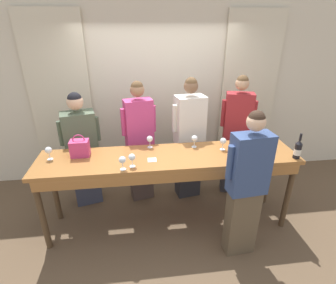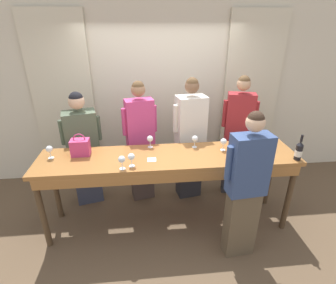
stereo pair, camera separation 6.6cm
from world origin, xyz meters
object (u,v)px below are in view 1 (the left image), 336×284
wine_glass_front_right (262,141)px  wine_glass_back_right (132,157)px  wine_bottle (298,150)px  guest_pink_top (140,142)px  wine_glass_back_left (194,139)px  wine_glass_front_mid (265,136)px  wine_glass_front_left (223,141)px  handbag (80,148)px  wine_glass_center_left (150,139)px  wine_glass_center_mid (238,146)px  tasting_bar (169,164)px  wine_glass_center_right (122,160)px  guest_striped_shirt (236,136)px  wine_glass_back_mid (49,151)px  guest_olive_jacket (82,151)px  host_pouring (246,187)px  guest_cream_sweater (189,140)px

wine_glass_front_right → wine_glass_back_right: bearing=-171.5°
wine_bottle → wine_glass_back_right: size_ratio=1.96×
wine_glass_front_right → guest_pink_top: bearing=159.1°
wine_glass_back_right → wine_glass_back_left: bearing=27.3°
wine_glass_front_mid → wine_glass_front_right: same height
wine_glass_front_left → wine_glass_front_right: 0.50m
handbag → wine_glass_front_left: (1.76, -0.05, 0.01)m
wine_bottle → wine_glass_center_left: bearing=163.6°
wine_glass_front_mid → wine_glass_center_mid: (-0.48, -0.26, 0.00)m
wine_bottle → wine_glass_back_right: 1.94m
wine_glass_front_right → wine_glass_back_right: size_ratio=1.00×
tasting_bar → handbag: (-1.06, 0.15, 0.21)m
wine_glass_center_left → wine_glass_center_right: (-0.33, -0.52, -0.00)m
wine_glass_center_right → guest_striped_shirt: guest_striped_shirt is taller
wine_bottle → wine_glass_center_mid: size_ratio=1.96×
wine_glass_back_mid → tasting_bar: bearing=-4.3°
handbag → wine_glass_front_left: 1.76m
wine_glass_center_left → guest_olive_jacket: size_ratio=0.09×
wine_glass_center_right → guest_olive_jacket: (-0.61, 0.88, -0.29)m
tasting_bar → wine_glass_center_left: bearing=126.9°
handbag → wine_glass_center_left: 0.86m
wine_bottle → wine_glass_back_left: (-1.14, 0.45, 0.00)m
wine_glass_back_right → guest_olive_jacket: guest_olive_jacket is taller
wine_glass_back_left → host_pouring: bearing=-62.4°
wine_glass_center_right → handbag: bearing=143.0°
wine_glass_center_left → wine_glass_back_mid: size_ratio=1.00×
guest_striped_shirt → wine_glass_front_left: bearing=-125.7°
guest_cream_sweater → guest_striped_shirt: guest_striped_shirt is taller
guest_olive_jacket → wine_glass_front_mid: bearing=-10.0°
guest_cream_sweater → wine_glass_center_right: bearing=-136.2°
wine_glass_center_mid → wine_glass_front_right: bearing=16.5°
guest_pink_top → host_pouring: size_ratio=1.03×
wine_glass_back_mid → wine_glass_back_right: bearing=-16.7°
wine_glass_center_mid → guest_olive_jacket: bearing=160.7°
guest_striped_shirt → wine_glass_front_right: bearing=-79.5°
wine_bottle → wine_glass_back_mid: size_ratio=1.96×
wine_glass_front_mid → guest_pink_top: bearing=165.3°
handbag → guest_striped_shirt: size_ratio=0.15×
guest_pink_top → guest_striped_shirt: 1.42m
wine_glass_center_right → guest_cream_sweater: 1.29m
wine_glass_back_left → guest_olive_jacket: (-1.50, 0.42, -0.29)m
wine_glass_center_mid → guest_striped_shirt: (0.26, 0.69, -0.18)m
tasting_bar → wine_glass_back_mid: (-1.40, 0.10, 0.22)m
wine_glass_front_right → wine_glass_center_right: 1.76m
wine_glass_center_right → wine_glass_front_left: bearing=15.3°
guest_pink_top → wine_glass_back_right: bearing=-96.8°
wine_glass_back_mid → guest_cream_sweater: bearing=16.9°
wine_glass_back_left → guest_cream_sweater: size_ratio=0.09×
wine_glass_back_right → guest_olive_jacket: (-0.71, 0.83, -0.29)m
wine_glass_back_right → guest_olive_jacket: size_ratio=0.09×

